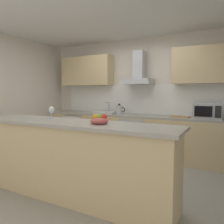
% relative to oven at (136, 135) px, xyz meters
% --- Properties ---
extents(ground, '(5.75, 4.53, 0.02)m').
position_rel_oven_xyz_m(ground, '(0.01, -1.42, -0.47)').
color(ground, gray).
extents(ceiling, '(5.75, 4.53, 0.02)m').
position_rel_oven_xyz_m(ceiling, '(0.01, -1.42, 2.15)').
color(ceiling, white).
extents(wall_back, '(5.75, 0.12, 2.60)m').
position_rel_oven_xyz_m(wall_back, '(0.01, 0.41, 0.84)').
color(wall_back, silver).
rests_on(wall_back, ground).
extents(wall_left, '(0.12, 4.53, 2.60)m').
position_rel_oven_xyz_m(wall_left, '(-2.43, -1.42, 0.84)').
color(wall_left, silver).
rests_on(wall_left, ground).
extents(backsplash_tile, '(4.04, 0.02, 0.66)m').
position_rel_oven_xyz_m(backsplash_tile, '(0.01, 0.33, 0.77)').
color(backsplash_tile, white).
extents(counter_back, '(4.18, 0.60, 0.90)m').
position_rel_oven_xyz_m(counter_back, '(0.01, 0.03, -0.01)').
color(counter_back, '#D1B784').
rests_on(counter_back, ground).
extents(counter_island, '(2.93, 0.64, 1.02)m').
position_rel_oven_xyz_m(counter_island, '(-0.06, -2.21, 0.05)').
color(counter_island, '#D1B784').
rests_on(counter_island, ground).
extents(upper_cabinets, '(4.12, 0.32, 0.70)m').
position_rel_oven_xyz_m(upper_cabinets, '(0.01, 0.18, 1.45)').
color(upper_cabinets, '#D1B784').
extents(oven, '(0.60, 0.62, 0.80)m').
position_rel_oven_xyz_m(oven, '(0.00, 0.00, 0.00)').
color(oven, slate).
rests_on(oven, ground).
extents(refrigerator, '(0.58, 0.60, 0.85)m').
position_rel_oven_xyz_m(refrigerator, '(-1.53, -0.00, -0.03)').
color(refrigerator, white).
rests_on(refrigerator, ground).
extents(microwave, '(0.50, 0.38, 0.30)m').
position_rel_oven_xyz_m(microwave, '(1.43, -0.03, 0.59)').
color(microwave, '#B7BABC').
rests_on(microwave, counter_back).
extents(sink, '(0.50, 0.40, 0.26)m').
position_rel_oven_xyz_m(sink, '(-0.74, 0.01, 0.47)').
color(sink, silver).
rests_on(sink, counter_back).
extents(kettle, '(0.29, 0.15, 0.24)m').
position_rel_oven_xyz_m(kettle, '(-0.39, -0.03, 0.55)').
color(kettle, '#B7BABC').
rests_on(kettle, counter_back).
extents(range_hood, '(0.62, 0.45, 0.72)m').
position_rel_oven_xyz_m(range_hood, '(-0.00, 0.13, 1.33)').
color(range_hood, '#B7BABC').
extents(wine_glass, '(0.08, 0.08, 0.18)m').
position_rel_oven_xyz_m(wine_glass, '(-0.43, -2.11, 0.68)').
color(wine_glass, silver).
rests_on(wine_glass, counter_island).
extents(fruit_bowl, '(0.22, 0.22, 0.13)m').
position_rel_oven_xyz_m(fruit_bowl, '(0.41, -2.21, 0.60)').
color(fruit_bowl, '#B24C47').
rests_on(fruit_bowl, counter_island).
extents(chopping_board, '(0.36, 0.25, 0.02)m').
position_rel_oven_xyz_m(chopping_board, '(0.94, -0.02, 0.45)').
color(chopping_board, tan).
rests_on(chopping_board, counter_back).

